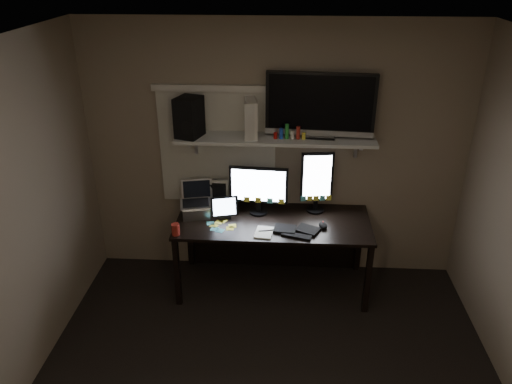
# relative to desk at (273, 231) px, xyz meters

# --- Properties ---
(ceiling) EXTENTS (3.60, 3.60, 0.00)m
(ceiling) POSITION_rel_desk_xyz_m (0.00, -1.55, 1.95)
(ceiling) COLOR silver
(ceiling) RESTS_ON back_wall
(back_wall) EXTENTS (3.60, 0.00, 3.60)m
(back_wall) POSITION_rel_desk_xyz_m (0.00, 0.25, 0.70)
(back_wall) COLOR #776A56
(back_wall) RESTS_ON floor
(window_blinds) EXTENTS (1.10, 0.02, 1.10)m
(window_blinds) POSITION_rel_desk_xyz_m (-0.55, 0.24, 0.75)
(window_blinds) COLOR beige
(window_blinds) RESTS_ON back_wall
(desk) EXTENTS (1.80, 0.75, 0.73)m
(desk) POSITION_rel_desk_xyz_m (0.00, 0.00, 0.00)
(desk) COLOR black
(desk) RESTS_ON floor
(wall_shelf) EXTENTS (1.80, 0.35, 0.03)m
(wall_shelf) POSITION_rel_desk_xyz_m (0.00, 0.08, 0.91)
(wall_shelf) COLOR #B9B9B4
(wall_shelf) RESTS_ON back_wall
(monitor_landscape) EXTENTS (0.55, 0.10, 0.48)m
(monitor_landscape) POSITION_rel_desk_xyz_m (-0.15, 0.03, 0.42)
(monitor_landscape) COLOR black
(monitor_landscape) RESTS_ON desk
(monitor_portrait) EXTENTS (0.31, 0.09, 0.61)m
(monitor_portrait) POSITION_rel_desk_xyz_m (0.40, 0.10, 0.48)
(monitor_portrait) COLOR black
(monitor_portrait) RESTS_ON desk
(keyboard) EXTENTS (0.43, 0.27, 0.02)m
(keyboard) POSITION_rel_desk_xyz_m (0.21, -0.29, 0.19)
(keyboard) COLOR black
(keyboard) RESTS_ON desk
(mouse) EXTENTS (0.09, 0.13, 0.04)m
(mouse) POSITION_rel_desk_xyz_m (0.45, -0.22, 0.20)
(mouse) COLOR black
(mouse) RESTS_ON desk
(notepad) EXTENTS (0.18, 0.23, 0.01)m
(notepad) POSITION_rel_desk_xyz_m (-0.08, -0.35, 0.18)
(notepad) COLOR white
(notepad) RESTS_ON desk
(tablet) EXTENTS (0.27, 0.17, 0.22)m
(tablet) POSITION_rel_desk_xyz_m (-0.45, -0.09, 0.29)
(tablet) COLOR black
(tablet) RESTS_ON desk
(file_sorter) EXTENTS (0.24, 0.12, 0.29)m
(file_sorter) POSITION_rel_desk_xyz_m (-0.58, 0.10, 0.32)
(file_sorter) COLOR black
(file_sorter) RESTS_ON desk
(laptop) EXTENTS (0.33, 0.29, 0.32)m
(laptop) POSITION_rel_desk_xyz_m (-0.73, -0.07, 0.34)
(laptop) COLOR #B2B3B7
(laptop) RESTS_ON desk
(cup) EXTENTS (0.08, 0.08, 0.10)m
(cup) POSITION_rel_desk_xyz_m (-0.85, -0.42, 0.23)
(cup) COLOR maroon
(cup) RESTS_ON desk
(sticky_notes) EXTENTS (0.30, 0.23, 0.00)m
(sticky_notes) POSITION_rel_desk_xyz_m (-0.48, -0.24, 0.18)
(sticky_notes) COLOR yellow
(sticky_notes) RESTS_ON desk
(tv) EXTENTS (0.97, 0.25, 0.58)m
(tv) POSITION_rel_desk_xyz_m (0.39, 0.11, 1.22)
(tv) COLOR black
(tv) RESTS_ON wall_shelf
(game_console) EXTENTS (0.14, 0.29, 0.34)m
(game_console) POSITION_rel_desk_xyz_m (-0.22, 0.10, 1.10)
(game_console) COLOR #BCB5A9
(game_console) RESTS_ON wall_shelf
(speaker) EXTENTS (0.26, 0.29, 0.36)m
(speaker) POSITION_rel_desk_xyz_m (-0.77, 0.05, 1.11)
(speaker) COLOR black
(speaker) RESTS_ON wall_shelf
(bottles) EXTENTS (0.21, 0.11, 0.13)m
(bottles) POSITION_rel_desk_xyz_m (0.13, 0.04, 0.99)
(bottles) COLOR #A50F0C
(bottles) RESTS_ON wall_shelf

